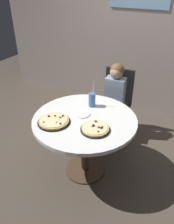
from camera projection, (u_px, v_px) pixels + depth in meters
ground_plane at (85, 169)px, 2.76m from camera, size 8.00×8.00×0.00m
wall_with_window at (143, 21)px, 3.35m from camera, size 5.20×0.14×2.90m
dining_table at (85, 127)px, 2.43m from camera, size 1.11×1.11×0.75m
chair_wooden at (117, 99)px, 3.20m from camera, size 0.44×0.44×0.95m
diner_child at (112, 107)px, 3.08m from camera, size 0.29×0.42×1.08m
pizza_veggie at (95, 129)px, 2.18m from camera, size 0.29×0.29×0.05m
pizza_cheese at (54, 121)px, 2.29m from camera, size 0.34×0.34×0.05m
soda_cup at (92, 100)px, 2.55m from camera, size 0.08×0.08×0.31m
plate_small at (82, 114)px, 2.43m from camera, size 0.18×0.18×0.01m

